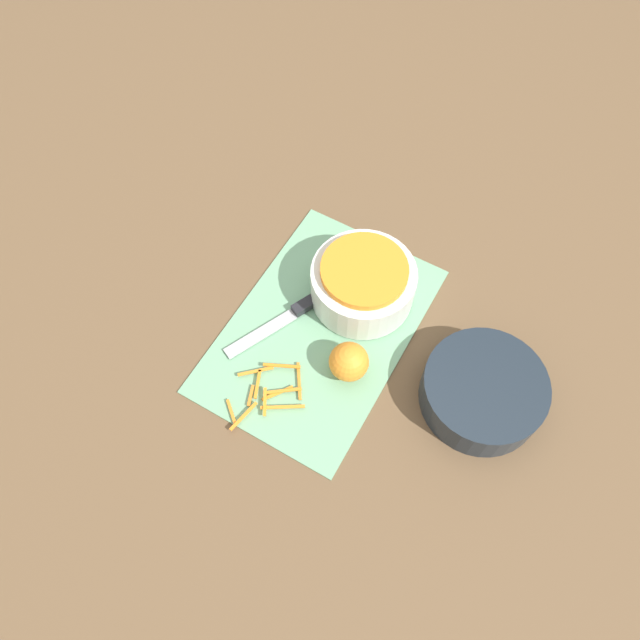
# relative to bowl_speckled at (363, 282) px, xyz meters

# --- Properties ---
(ground_plane) EXTENTS (4.00, 4.00, 0.00)m
(ground_plane) POSITION_rel_bowl_speckled_xyz_m (0.10, -0.03, -0.05)
(ground_plane) COLOR brown
(cutting_board) EXTENTS (0.44, 0.29, 0.01)m
(cutting_board) POSITION_rel_bowl_speckled_xyz_m (0.10, -0.03, -0.05)
(cutting_board) COLOR #75AD84
(cutting_board) RESTS_ON ground_plane
(bowl_speckled) EXTENTS (0.18, 0.18, 0.09)m
(bowl_speckled) POSITION_rel_bowl_speckled_xyz_m (0.00, 0.00, 0.00)
(bowl_speckled) COLOR silver
(bowl_speckled) RESTS_ON cutting_board
(bowl_dark) EXTENTS (0.20, 0.20, 0.07)m
(bowl_dark) POSITION_rel_bowl_speckled_xyz_m (0.08, 0.26, -0.02)
(bowl_dark) COLOR #1E2833
(bowl_dark) RESTS_ON ground_plane
(knife) EXTENTS (0.24, 0.12, 0.02)m
(knife) POSITION_rel_bowl_speckled_xyz_m (0.07, -0.07, -0.04)
(knife) COLOR #232328
(knife) RESTS_ON cutting_board
(orange_left) EXTENTS (0.07, 0.07, 0.07)m
(orange_left) POSITION_rel_bowl_speckled_xyz_m (0.14, 0.05, -0.01)
(orange_left) COLOR orange
(orange_left) RESTS_ON cutting_board
(peel_pile) EXTENTS (0.16, 0.13, 0.01)m
(peel_pile) POSITION_rel_bowl_speckled_xyz_m (0.24, -0.04, -0.04)
(peel_pile) COLOR orange
(peel_pile) RESTS_ON cutting_board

